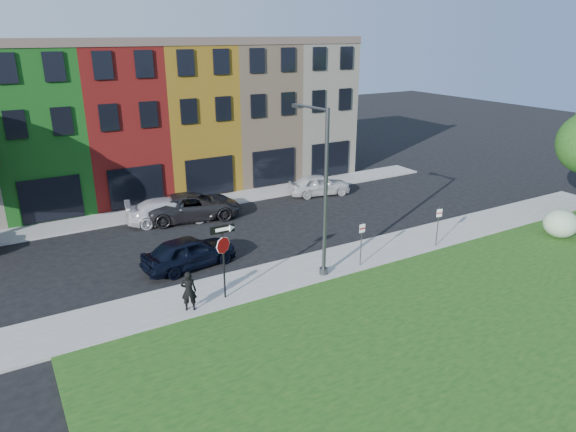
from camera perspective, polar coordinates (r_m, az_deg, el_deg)
ground at (r=22.86m, az=7.15°, el=-8.62°), size 120.00×120.00×0.00m
sidewalk_near at (r=26.06m, az=6.69°, el=-4.73°), size 40.00×3.00×0.12m
sidewalk_far at (r=33.97m, az=-12.51°, el=0.85°), size 40.00×2.40×0.12m
rowhouse_block at (r=38.74m, az=-15.30°, el=10.46°), size 30.00×10.12×10.00m
stop_sign at (r=21.34m, az=-7.22°, el=-3.44°), size 1.05×0.11×3.30m
man at (r=21.27m, az=-10.96°, el=-8.17°), size 0.92×0.86×1.71m
sedan_near at (r=25.32m, az=-10.91°, el=-3.93°), size 3.15×5.12×1.57m
parked_car_silver at (r=31.49m, az=-13.00°, el=0.60°), size 3.91×5.81×1.47m
parked_car_dark at (r=31.81m, az=-10.44°, el=1.10°), size 4.69×6.68×1.59m
parked_car_white at (r=35.99m, az=3.51°, el=3.50°), size 3.58×5.05×1.47m
street_lamp at (r=22.97m, az=3.85°, el=2.49°), size 0.57×2.58×7.70m
parking_sign_a at (r=24.77m, az=8.17°, el=-2.50°), size 0.32×0.08×2.23m
parking_sign_b at (r=27.90m, az=16.35°, el=-0.64°), size 0.32×0.11×2.14m
shrub at (r=31.96m, az=28.06°, el=-0.75°), size 1.82×1.82×1.54m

